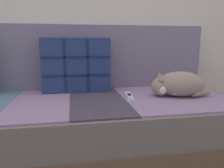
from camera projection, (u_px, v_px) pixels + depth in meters
The scene contains 6 objects.
ground_plane at pixel (72, 166), 1.31m from camera, with size 14.00×14.00×0.00m, color #564C47.
couch at pixel (71, 129), 1.39m from camera, with size 2.14×0.87×0.39m.
sofa_backrest at pixel (69, 57), 1.67m from camera, with size 2.10×0.14×0.47m.
throw_pillow_quilted at pixel (76, 65), 1.54m from camera, with size 0.47×0.14×0.38m.
sleeping_cat at pixel (177, 85), 1.41m from camera, with size 0.38×0.24×0.16m.
game_remote_far at pixel (129, 96), 1.40m from camera, with size 0.07×0.21×0.02m.
Camera 1 is at (0.02, -1.23, 0.73)m, focal length 35.00 mm.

